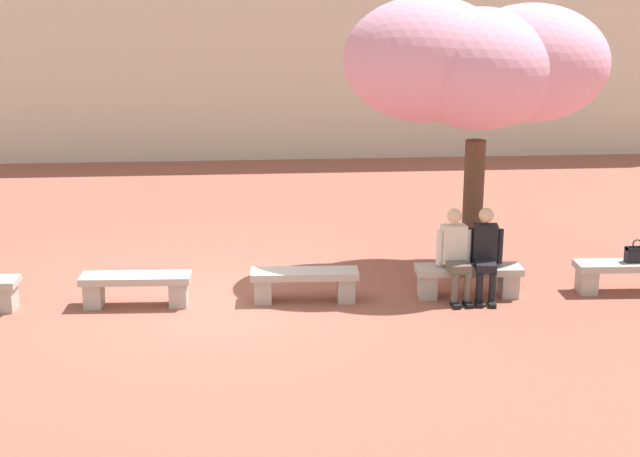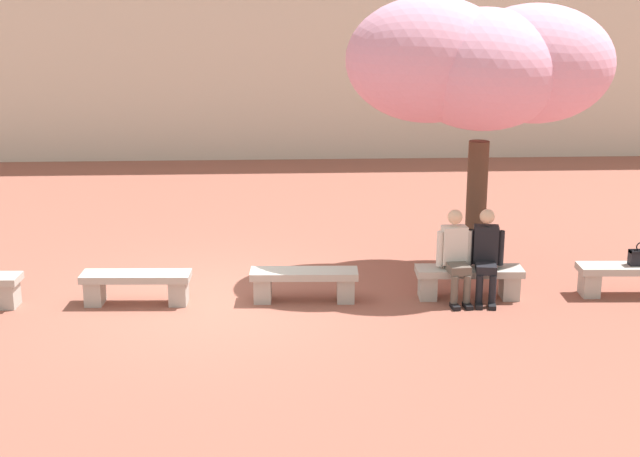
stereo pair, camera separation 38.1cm
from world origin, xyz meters
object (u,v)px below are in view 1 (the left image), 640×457
at_px(stone_bench_east_end, 468,277).
at_px(person_seated_right, 485,250).
at_px(handbag, 636,253).
at_px(cherry_tree_main, 477,65).
at_px(stone_bench_center, 136,286).
at_px(person_seated_left, 455,251).
at_px(stone_bench_far_east, 627,273).
at_px(stone_bench_near_east, 305,281).

bearing_deg(stone_bench_east_end, person_seated_right, -13.93).
xyz_separation_m(person_seated_right, handbag, (2.24, 0.06, -0.12)).
height_order(stone_bench_east_end, cherry_tree_main, cherry_tree_main).
distance_m(stone_bench_center, person_seated_right, 4.91).
bearing_deg(person_seated_left, person_seated_right, 0.09).
xyz_separation_m(stone_bench_center, stone_bench_far_east, (7.02, 0.00, 0.00)).
xyz_separation_m(person_seated_right, cherry_tree_main, (0.12, 1.36, 2.46)).
bearing_deg(person_seated_left, stone_bench_far_east, 1.19).
xyz_separation_m(person_seated_left, person_seated_right, (0.43, 0.00, 0.00)).
relative_size(stone_bench_east_end, cherry_tree_main, 0.37).
height_order(stone_bench_east_end, handbag, handbag).
relative_size(stone_bench_east_end, person_seated_right, 1.18).
xyz_separation_m(person_seated_left, handbag, (2.67, 0.06, -0.12)).
bearing_deg(stone_bench_far_east, stone_bench_east_end, 180.00).
xyz_separation_m(stone_bench_east_end, person_seated_left, (-0.22, -0.05, 0.41)).
bearing_deg(cherry_tree_main, stone_bench_center, -165.39).
distance_m(stone_bench_far_east, cherry_tree_main, 3.74).
xyz_separation_m(stone_bench_near_east, cherry_tree_main, (2.67, 1.31, 2.87)).
bearing_deg(handbag, stone_bench_center, -179.91).
bearing_deg(stone_bench_near_east, stone_bench_far_east, 0.00).
bearing_deg(person_seated_right, stone_bench_far_east, 1.42).
xyz_separation_m(stone_bench_east_end, stone_bench_far_east, (2.34, 0.00, 0.00)).
xyz_separation_m(handbag, cherry_tree_main, (-2.12, 1.29, 2.58)).
distance_m(stone_bench_center, handbag, 7.13).
distance_m(stone_bench_near_east, handbag, 4.80).
relative_size(person_seated_right, cherry_tree_main, 0.31).
xyz_separation_m(stone_bench_east_end, person_seated_right, (0.21, -0.05, 0.41)).
height_order(stone_bench_near_east, cherry_tree_main, cherry_tree_main).
xyz_separation_m(stone_bench_center, stone_bench_near_east, (2.34, 0.00, 0.00)).
relative_size(stone_bench_center, handbag, 4.50).
distance_m(stone_bench_east_end, stone_bench_far_east, 2.34).
xyz_separation_m(stone_bench_center, person_seated_right, (4.89, -0.05, 0.41)).
distance_m(stone_bench_east_end, cherry_tree_main, 3.17).
height_order(person_seated_right, handbag, person_seated_right).
relative_size(person_seated_left, person_seated_right, 1.00).
relative_size(stone_bench_near_east, stone_bench_far_east, 1.00).
distance_m(stone_bench_center, person_seated_left, 4.48).
bearing_deg(person_seated_right, stone_bench_center, 179.38).
relative_size(stone_bench_east_end, person_seated_left, 1.18).
bearing_deg(stone_bench_near_east, person_seated_right, -1.18).
bearing_deg(handbag, stone_bench_near_east, -179.86).
height_order(stone_bench_far_east, person_seated_left, person_seated_left).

